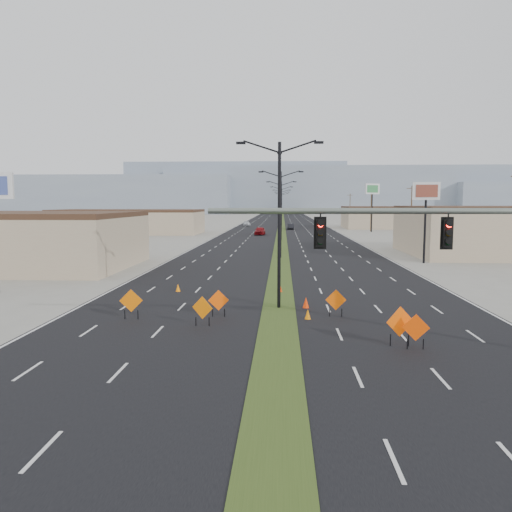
{
  "coord_description": "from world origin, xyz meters",
  "views": [
    {
      "loc": [
        0.18,
        -18.0,
        6.43
      ],
      "look_at": [
        -1.4,
        12.07,
        3.2
      ],
      "focal_mm": 35.0,
      "sensor_mm": 36.0,
      "label": 1
    }
  ],
  "objects_px": {
    "streetlight_6": "(282,205)",
    "car_mid": "(291,227)",
    "cone_3": "(178,288)",
    "pole_sign_east_far": "(372,192)",
    "streetlight_4": "(282,206)",
    "streetlight_3": "(282,207)",
    "streetlight_0": "(279,220)",
    "construction_sign_2": "(219,301)",
    "construction_sign_5": "(416,329)",
    "construction_sign_1": "(202,309)",
    "streetlight_5": "(282,206)",
    "car_far": "(247,224)",
    "cone_2": "(280,288)",
    "construction_sign_0": "(131,302)",
    "construction_sign_3": "(336,301)",
    "cone_1": "(308,314)",
    "cone_0": "(306,303)",
    "streetlight_1": "(281,211)",
    "streetlight_2": "(281,209)",
    "pole_sign_east_near": "(426,198)",
    "car_left": "(260,231)",
    "signal_mast": "(495,244)",
    "construction_sign_4": "(400,323)"
  },
  "relations": [
    {
      "from": "streetlight_6",
      "to": "car_mid",
      "type": "bearing_deg",
      "value": -88.39
    },
    {
      "from": "streetlight_6",
      "to": "car_far",
      "type": "bearing_deg",
      "value": -98.79
    },
    {
      "from": "streetlight_2",
      "to": "construction_sign_1",
      "type": "xyz_separation_m",
      "value": [
        -3.95,
        -60.71,
        -4.49
      ]
    },
    {
      "from": "construction_sign_0",
      "to": "construction_sign_1",
      "type": "relative_size",
      "value": 1.06
    },
    {
      "from": "construction_sign_3",
      "to": "cone_0",
      "type": "relative_size",
      "value": 2.32
    },
    {
      "from": "construction_sign_1",
      "to": "pole_sign_east_far",
      "type": "relative_size",
      "value": 0.15
    },
    {
      "from": "streetlight_1",
      "to": "car_left",
      "type": "relative_size",
      "value": 2.07
    },
    {
      "from": "car_mid",
      "to": "car_far",
      "type": "height_order",
      "value": "car_mid"
    },
    {
      "from": "car_left",
      "to": "streetlight_2",
      "type": "bearing_deg",
      "value": -69.24
    },
    {
      "from": "streetlight_1",
      "to": "streetlight_2",
      "type": "height_order",
      "value": "same"
    },
    {
      "from": "car_far",
      "to": "cone_2",
      "type": "distance_m",
      "value": 101.4
    },
    {
      "from": "streetlight_4",
      "to": "cone_3",
      "type": "relative_size",
      "value": 17.54
    },
    {
      "from": "construction_sign_0",
      "to": "construction_sign_3",
      "type": "xyz_separation_m",
      "value": [
        11.36,
        1.17,
        -0.07
      ]
    },
    {
      "from": "streetlight_6",
      "to": "cone_1",
      "type": "relative_size",
      "value": 17.6
    },
    {
      "from": "signal_mast",
      "to": "car_mid",
      "type": "relative_size",
      "value": 3.81
    },
    {
      "from": "streetlight_2",
      "to": "streetlight_6",
      "type": "relative_size",
      "value": 1.0
    },
    {
      "from": "streetlight_5",
      "to": "cone_1",
      "type": "relative_size",
      "value": 17.6
    },
    {
      "from": "cone_1",
      "to": "car_far",
      "type": "bearing_deg",
      "value": 95.83
    },
    {
      "from": "streetlight_4",
      "to": "car_mid",
      "type": "distance_m",
      "value": 22.49
    },
    {
      "from": "streetlight_3",
      "to": "streetlight_0",
      "type": "bearing_deg",
      "value": -90.0
    },
    {
      "from": "signal_mast",
      "to": "car_left",
      "type": "relative_size",
      "value": 3.37
    },
    {
      "from": "construction_sign_1",
      "to": "streetlight_4",
      "type": "bearing_deg",
      "value": 108.99
    },
    {
      "from": "pole_sign_east_far",
      "to": "car_left",
      "type": "bearing_deg",
      "value": -177.09
    },
    {
      "from": "car_mid",
      "to": "cone_2",
      "type": "relative_size",
      "value": 7.45
    },
    {
      "from": "construction_sign_1",
      "to": "streetlight_2",
      "type": "bearing_deg",
      "value": 107.21
    },
    {
      "from": "streetlight_5",
      "to": "streetlight_2",
      "type": "bearing_deg",
      "value": -90.0
    },
    {
      "from": "streetlight_1",
      "to": "cone_1",
      "type": "height_order",
      "value": "streetlight_1"
    },
    {
      "from": "streetlight_6",
      "to": "construction_sign_5",
      "type": "height_order",
      "value": "streetlight_6"
    },
    {
      "from": "construction_sign_2",
      "to": "construction_sign_5",
      "type": "xyz_separation_m",
      "value": [
        9.43,
        -5.8,
        0.03
      ]
    },
    {
      "from": "cone_0",
      "to": "cone_1",
      "type": "height_order",
      "value": "cone_0"
    },
    {
      "from": "cone_3",
      "to": "pole_sign_east_far",
      "type": "height_order",
      "value": "pole_sign_east_far"
    },
    {
      "from": "pole_sign_east_near",
      "to": "streetlight_4",
      "type": "bearing_deg",
      "value": 104.43
    },
    {
      "from": "streetlight_1",
      "to": "cone_0",
      "type": "height_order",
      "value": "streetlight_1"
    },
    {
      "from": "streetlight_2",
      "to": "cone_0",
      "type": "xyz_separation_m",
      "value": [
        1.66,
        -55.86,
        -5.08
      ]
    },
    {
      "from": "car_mid",
      "to": "cone_3",
      "type": "xyz_separation_m",
      "value": [
        -9.54,
        -84.8,
        -0.42
      ]
    },
    {
      "from": "cone_1",
      "to": "streetlight_6",
      "type": "bearing_deg",
      "value": 90.54
    },
    {
      "from": "car_left",
      "to": "cone_1",
      "type": "distance_m",
      "value": 72.31
    },
    {
      "from": "streetlight_0",
      "to": "pole_sign_east_far",
      "type": "bearing_deg",
      "value": 76.23
    },
    {
      "from": "signal_mast",
      "to": "construction_sign_0",
      "type": "height_order",
      "value": "signal_mast"
    },
    {
      "from": "streetlight_0",
      "to": "construction_sign_5",
      "type": "xyz_separation_m",
      "value": [
        6.05,
        -8.33,
        -4.49
      ]
    },
    {
      "from": "signal_mast",
      "to": "streetlight_5",
      "type": "bearing_deg",
      "value": 93.26
    },
    {
      "from": "streetlight_5",
      "to": "cone_2",
      "type": "distance_m",
      "value": 134.7
    },
    {
      "from": "construction_sign_4",
      "to": "cone_2",
      "type": "height_order",
      "value": "construction_sign_4"
    },
    {
      "from": "streetlight_1",
      "to": "pole_sign_east_far",
      "type": "relative_size",
      "value": 0.95
    },
    {
      "from": "streetlight_4",
      "to": "car_far",
      "type": "distance_m",
      "value": 12.07
    },
    {
      "from": "car_mid",
      "to": "cone_1",
      "type": "distance_m",
      "value": 92.96
    },
    {
      "from": "cone_0",
      "to": "car_far",
      "type": "bearing_deg",
      "value": 96.02
    },
    {
      "from": "streetlight_5",
      "to": "car_far",
      "type": "bearing_deg",
      "value": -105.82
    },
    {
      "from": "car_mid",
      "to": "cone_2",
      "type": "bearing_deg",
      "value": -91.37
    },
    {
      "from": "construction_sign_5",
      "to": "cone_3",
      "type": "xyz_separation_m",
      "value": [
        -13.39,
        13.65,
        -0.65
      ]
    }
  ]
}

